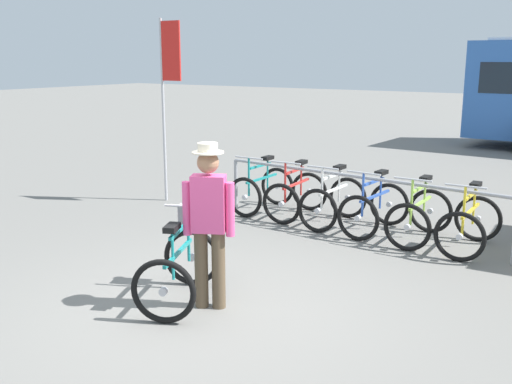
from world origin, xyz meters
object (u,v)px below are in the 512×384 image
object	(u,v)px
racked_bike_white	(333,201)
racked_bike_blue	(374,208)
featured_bicycle	(182,255)
racked_bike_teal	(262,189)
racked_bike_lime	(419,216)
person_with_featured_bike	(209,219)
racked_bike_yellow	(469,225)
banner_flag	(168,76)
racked_bike_red	(296,195)

from	to	relation	value
racked_bike_white	racked_bike_blue	distance (m)	0.70
racked_bike_blue	featured_bicycle	size ratio (longest dim) A/B	0.90
racked_bike_white	racked_bike_blue	bearing A→B (deg)	-4.83
racked_bike_teal	racked_bike_lime	world-z (taller)	same
featured_bicycle	person_with_featured_bike	size ratio (longest dim) A/B	0.73
racked_bike_teal	racked_bike_yellow	distance (m)	3.50
racked_bike_blue	racked_bike_yellow	size ratio (longest dim) A/B	1.03
featured_bicycle	racked_bike_lime	bearing A→B (deg)	66.71
racked_bike_teal	racked_bike_lime	distance (m)	2.80
racked_bike_lime	featured_bicycle	distance (m)	3.70
racked_bike_teal	person_with_featured_bike	world-z (taller)	person_with_featured_bike
racked_bike_yellow	racked_bike_teal	bearing A→B (deg)	175.17
racked_bike_blue	banner_flag	xyz separation A→B (m)	(-3.82, -0.15, 1.86)
racked_bike_blue	banner_flag	size ratio (longest dim) A/B	0.36
racked_bike_lime	racked_bike_teal	bearing A→B (deg)	175.17
racked_bike_lime	person_with_featured_bike	distance (m)	3.63
racked_bike_white	racked_bike_blue	size ratio (longest dim) A/B	0.98
featured_bicycle	person_with_featured_bike	bearing A→B (deg)	-3.12
racked_bike_blue	racked_bike_yellow	xyz separation A→B (m)	(1.40, -0.12, -0.00)
racked_bike_white	racked_bike_yellow	world-z (taller)	same
racked_bike_white	banner_flag	xyz separation A→B (m)	(-3.12, -0.21, 1.86)
racked_bike_yellow	person_with_featured_bike	distance (m)	3.84
racked_bike_lime	racked_bike_red	bearing A→B (deg)	175.17
racked_bike_teal	featured_bicycle	world-z (taller)	featured_bicycle
racked_bike_teal	person_with_featured_bike	bearing A→B (deg)	-64.80
featured_bicycle	racked_bike_blue	bearing A→B (deg)	77.53
racked_bike_teal	racked_bike_blue	size ratio (longest dim) A/B	0.97
racked_bike_white	racked_bike_lime	distance (m)	1.40
racked_bike_white	racked_bike_red	bearing A→B (deg)	175.17
racked_bike_white	featured_bicycle	bearing A→B (deg)	-91.09
person_with_featured_bike	racked_bike_teal	bearing A→B (deg)	115.20
racked_bike_lime	racked_bike_white	bearing A→B (deg)	175.17
racked_bike_yellow	banner_flag	xyz separation A→B (m)	(-5.21, -0.03, 1.86)
racked_bike_white	person_with_featured_bike	size ratio (longest dim) A/B	0.65
racked_bike_blue	person_with_featured_bike	world-z (taller)	person_with_featured_bike
racked_bike_teal	racked_bike_red	distance (m)	0.70
racked_bike_teal	racked_bike_red	bearing A→B (deg)	-4.83
racked_bike_teal	racked_bike_red	xyz separation A→B (m)	(0.70, -0.06, 0.00)
racked_bike_blue	racked_bike_yellow	bearing A→B (deg)	-4.83
racked_bike_blue	racked_bike_white	bearing A→B (deg)	175.17
racked_bike_teal	banner_flag	bearing A→B (deg)	-169.18
racked_bike_white	racked_bike_lime	size ratio (longest dim) A/B	1.03
racked_bike_red	racked_bike_blue	xyz separation A→B (m)	(1.39, -0.12, 0.00)
racked_bike_teal	featured_bicycle	bearing A→B (deg)	-69.91
racked_bike_yellow	racked_bike_lime	bearing A→B (deg)	175.17
racked_bike_lime	racked_bike_yellow	world-z (taller)	same
racked_bike_red	banner_flag	xyz separation A→B (m)	(-2.42, -0.27, 1.86)
person_with_featured_bike	banner_flag	bearing A→B (deg)	136.00
banner_flag	racked_bike_yellow	bearing A→B (deg)	0.38
racked_bike_red	racked_bike_lime	bearing A→B (deg)	-4.83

